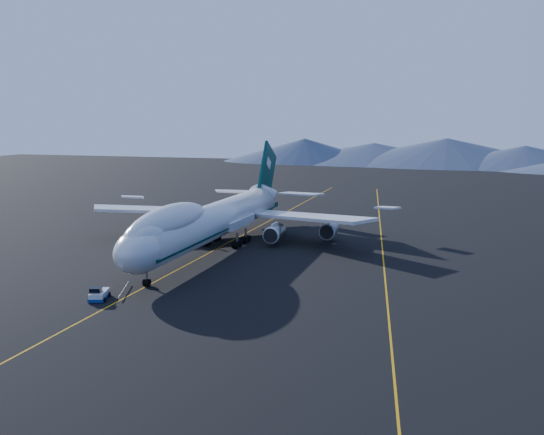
# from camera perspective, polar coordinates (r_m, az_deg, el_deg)

# --- Properties ---
(ground) EXTENTS (500.00, 500.00, 0.00)m
(ground) POSITION_cam_1_polar(r_m,az_deg,el_deg) (114.80, -5.33, -3.02)
(ground) COLOR black
(ground) RESTS_ON ground
(taxiway_line_main) EXTENTS (0.25, 220.00, 0.01)m
(taxiway_line_main) POSITION_cam_1_polar(r_m,az_deg,el_deg) (114.79, -5.33, -3.01)
(taxiway_line_main) COLOR orange
(taxiway_line_main) RESTS_ON ground
(taxiway_line_side) EXTENTS (28.08, 198.09, 0.01)m
(taxiway_line_side) POSITION_cam_1_polar(r_m,az_deg,el_deg) (116.90, 10.34, -2.90)
(taxiway_line_side) COLOR orange
(taxiway_line_side) RESTS_ON ground
(boeing_747) EXTENTS (59.62, 72.43, 19.37)m
(boeing_747) POSITION_cam_1_polar(r_m,az_deg,el_deg) (113.74, -5.37, -0.15)
(boeing_747) COLOR silver
(boeing_747) RESTS_ON ground
(pushback_tug) EXTENTS (3.22, 4.48, 1.76)m
(pushback_tug) POSITION_cam_1_polar(r_m,az_deg,el_deg) (86.56, -15.95, -7.05)
(pushback_tug) COLOR silver
(pushback_tug) RESTS_ON ground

